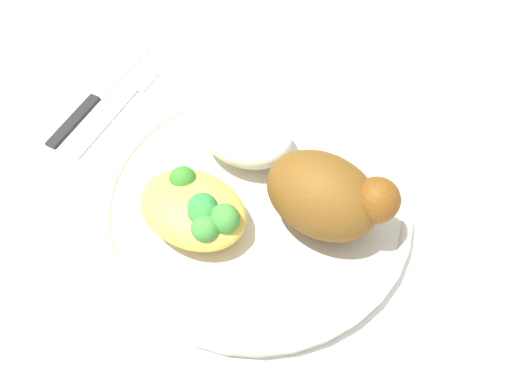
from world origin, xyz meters
TOP-DOWN VIEW (x-y plane):
  - ground_plane at (0.00, 0.00)m, footprint 2.00×2.00m
  - plate at (0.00, 0.00)m, footprint 0.29×0.29m
  - roasted_chicken at (0.06, 0.01)m, footprint 0.11×0.07m
  - rice_pile at (-0.04, 0.04)m, footprint 0.10×0.07m
  - mac_cheese_with_broccoli at (-0.03, -0.05)m, footprint 0.10×0.08m
  - fork at (-0.20, 0.03)m, footprint 0.03×0.14m
  - knife at (-0.23, 0.03)m, footprint 0.03×0.19m

SIDE VIEW (x-z plane):
  - ground_plane at x=0.00m, z-range 0.00..0.00m
  - fork at x=-0.20m, z-range 0.00..0.01m
  - knife at x=-0.23m, z-range 0.00..0.01m
  - plate at x=0.00m, z-range 0.00..0.02m
  - mac_cheese_with_broccoli at x=-0.03m, z-range 0.02..0.06m
  - rice_pile at x=-0.04m, z-range 0.02..0.07m
  - roasted_chicken at x=0.06m, z-range 0.02..0.09m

